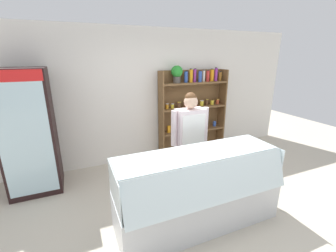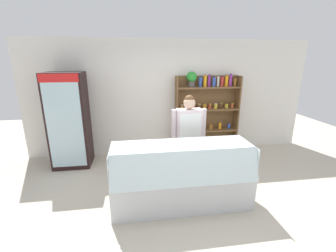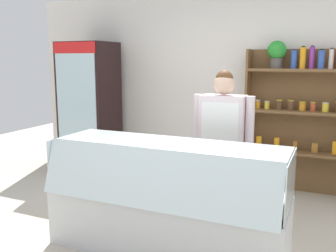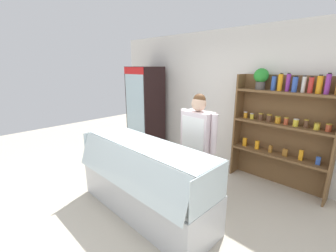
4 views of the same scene
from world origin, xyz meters
TOP-DOWN VIEW (x-y plane):
  - ground_plane at (0.00, 0.00)m, footprint 12.00×12.00m
  - back_wall at (0.00, 2.21)m, footprint 6.80×0.10m
  - drinks_fridge at (-2.26, 1.69)m, footprint 0.76×0.65m
  - shelving_unit at (0.82, 2.01)m, footprint 1.54×0.29m
  - deli_display_case at (-0.20, -0.05)m, footprint 2.15×0.78m
  - shop_clerk at (0.10, 0.73)m, footprint 0.65×0.25m

SIDE VIEW (x-z plane):
  - ground_plane at x=0.00m, z-range 0.00..0.00m
  - deli_display_case at x=-0.20m, z-range -0.19..0.82m
  - shop_clerk at x=0.10m, z-range 0.15..1.79m
  - drinks_fridge at x=-2.26m, z-range 0.00..2.00m
  - shelving_unit at x=0.82m, z-range 0.13..2.11m
  - back_wall at x=0.00m, z-range 0.00..2.70m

